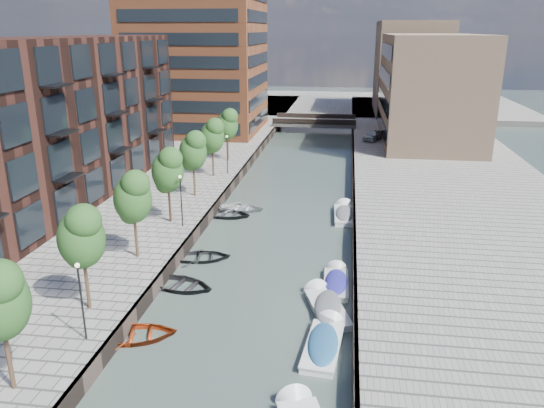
% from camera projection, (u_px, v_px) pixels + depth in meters
% --- Properties ---
extents(water, '(300.00, 300.00, 0.00)m').
position_uv_depth(water, '(295.00, 185.00, 55.77)').
color(water, '#38473F').
rests_on(water, ground).
extents(quay_right, '(20.00, 140.00, 1.00)m').
position_uv_depth(quay_right, '(452.00, 187.00, 53.46)').
color(quay_right, gray).
rests_on(quay_right, ground).
extents(quay_wall_left, '(0.25, 140.00, 1.00)m').
position_uv_depth(quay_wall_left, '(238.00, 179.00, 56.43)').
color(quay_wall_left, '#332823').
rests_on(quay_wall_left, ground).
extents(quay_wall_right, '(0.25, 140.00, 1.00)m').
position_uv_depth(quay_wall_right, '(353.00, 183.00, 54.79)').
color(quay_wall_right, '#332823').
rests_on(quay_wall_right, ground).
extents(far_closure, '(80.00, 40.00, 1.00)m').
position_uv_depth(far_closure, '(323.00, 104.00, 112.00)').
color(far_closure, gray).
rests_on(far_closure, ground).
extents(apartment_block, '(8.00, 38.00, 14.00)m').
position_uv_depth(apartment_block, '(58.00, 121.00, 46.53)').
color(apartment_block, black).
rests_on(apartment_block, quay_left).
extents(tower, '(18.00, 18.00, 30.00)m').
position_uv_depth(tower, '(197.00, 26.00, 76.52)').
color(tower, brown).
rests_on(tower, quay_left).
extents(tan_block_near, '(12.00, 25.00, 14.00)m').
position_uv_depth(tan_block_near, '(429.00, 88.00, 71.79)').
color(tan_block_near, tan).
rests_on(tan_block_near, quay_right).
extents(tan_block_far, '(12.00, 20.00, 16.00)m').
position_uv_depth(tan_block_far, '(410.00, 68.00, 95.91)').
color(tan_block_far, tan).
rests_on(tan_block_far, quay_right).
extents(bridge, '(13.00, 6.00, 1.30)m').
position_uv_depth(bridge, '(315.00, 122.00, 85.41)').
color(bridge, gray).
rests_on(bridge, ground).
extents(tree_1, '(2.50, 2.50, 5.95)m').
position_uv_depth(tree_1, '(81.00, 235.00, 27.98)').
color(tree_1, '#382619').
rests_on(tree_1, quay_left).
extents(tree_2, '(2.50, 2.50, 5.95)m').
position_uv_depth(tree_2, '(132.00, 196.00, 34.56)').
color(tree_2, '#382619').
rests_on(tree_2, quay_left).
extents(tree_3, '(2.50, 2.50, 5.95)m').
position_uv_depth(tree_3, '(167.00, 169.00, 41.14)').
color(tree_3, '#382619').
rests_on(tree_3, quay_left).
extents(tree_4, '(2.50, 2.50, 5.95)m').
position_uv_depth(tree_4, '(193.00, 150.00, 47.72)').
color(tree_4, '#382619').
rests_on(tree_4, quay_left).
extents(tree_5, '(2.50, 2.50, 5.95)m').
position_uv_depth(tree_5, '(212.00, 135.00, 54.30)').
color(tree_5, '#382619').
rests_on(tree_5, quay_left).
extents(tree_6, '(2.50, 2.50, 5.95)m').
position_uv_depth(tree_6, '(227.00, 124.00, 60.88)').
color(tree_6, '#382619').
rests_on(tree_6, quay_left).
extents(lamp_0, '(0.24, 0.24, 4.12)m').
position_uv_depth(lamp_0, '(81.00, 294.00, 25.55)').
color(lamp_0, black).
rests_on(lamp_0, quay_left).
extents(lamp_1, '(0.24, 0.24, 4.12)m').
position_uv_depth(lamp_1, '(181.00, 196.00, 40.59)').
color(lamp_1, black).
rests_on(lamp_1, quay_left).
extents(lamp_2, '(0.24, 0.24, 4.12)m').
position_uv_depth(lamp_2, '(227.00, 151.00, 55.63)').
color(lamp_2, black).
rests_on(lamp_2, quay_left).
extents(sloop_0, '(5.01, 4.05, 0.92)m').
position_uv_depth(sloop_0, '(181.00, 288.00, 33.66)').
color(sloop_0, black).
rests_on(sloop_0, ground).
extents(sloop_1, '(4.63, 3.73, 0.85)m').
position_uv_depth(sloop_1, '(202.00, 259.00, 37.82)').
color(sloop_1, black).
rests_on(sloop_1, ground).
extents(sloop_2, '(5.04, 4.22, 0.90)m').
position_uv_depth(sloop_2, '(137.00, 338.00, 28.17)').
color(sloop_2, '#933010').
rests_on(sloop_2, ground).
extents(sloop_3, '(4.55, 3.26, 0.94)m').
position_uv_depth(sloop_3, '(239.00, 211.00, 47.97)').
color(sloop_3, silver).
rests_on(sloop_3, ground).
extents(sloop_4, '(4.78, 3.62, 0.93)m').
position_uv_depth(sloop_4, '(226.00, 216.00, 46.50)').
color(sloop_4, '#242427').
rests_on(sloop_4, ground).
extents(motorboat_0, '(2.16, 5.05, 1.64)m').
position_uv_depth(motorboat_0, '(324.00, 342.00, 27.46)').
color(motorboat_0, white).
rests_on(motorboat_0, ground).
extents(motorboat_1, '(3.10, 5.15, 1.62)m').
position_uv_depth(motorboat_1, '(326.00, 306.00, 31.07)').
color(motorboat_1, silver).
rests_on(motorboat_1, ground).
extents(motorboat_3, '(1.63, 4.48, 1.49)m').
position_uv_depth(motorboat_3, '(336.00, 282.00, 34.09)').
color(motorboat_3, silver).
rests_on(motorboat_3, ground).
extents(motorboat_4, '(1.98, 5.22, 1.72)m').
position_uv_depth(motorboat_4, '(345.00, 214.00, 46.51)').
color(motorboat_4, silver).
rests_on(motorboat_4, ground).
extents(car, '(3.34, 4.65, 1.47)m').
position_uv_depth(car, '(373.00, 135.00, 73.12)').
color(car, '#ACAFB1').
rests_on(car, quay_right).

